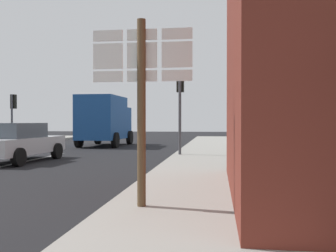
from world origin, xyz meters
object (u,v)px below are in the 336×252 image
(sedan_far, at_px, (17,142))
(traffic_light_far_left, at_px, (13,108))
(route_sign_post, at_px, (142,93))
(traffic_light_near_right, at_px, (180,93))
(delivery_truck, at_px, (105,119))

(sedan_far, height_order, traffic_light_far_left, traffic_light_far_left)
(route_sign_post, bearing_deg, traffic_light_near_right, 91.97)
(delivery_truck, relative_size, route_sign_post, 1.57)
(delivery_truck, bearing_deg, route_sign_post, -70.77)
(traffic_light_near_right, distance_m, traffic_light_far_left, 13.07)
(traffic_light_near_right, height_order, traffic_light_far_left, traffic_light_near_right)
(traffic_light_far_left, bearing_deg, traffic_light_near_right, -29.71)
(route_sign_post, bearing_deg, traffic_light_far_left, 125.84)
(sedan_far, distance_m, traffic_light_far_left, 10.70)
(sedan_far, bearing_deg, traffic_light_near_right, 23.70)
(route_sign_post, distance_m, traffic_light_far_left, 19.96)
(delivery_truck, bearing_deg, sedan_far, -93.42)
(delivery_truck, relative_size, traffic_light_near_right, 1.37)
(route_sign_post, xyz_separation_m, traffic_light_far_left, (-11.69, 16.18, 0.40))
(route_sign_post, relative_size, traffic_light_far_left, 0.99)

